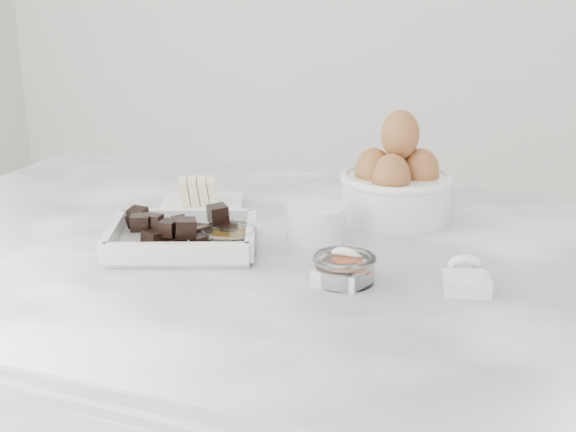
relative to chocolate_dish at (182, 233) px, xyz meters
The scene contains 9 objects.
marble_slab 0.12m from the chocolate_dish, 21.56° to the left, with size 1.20×0.80×0.04m, color white.
chocolate_dish is the anchor object (origin of this frame).
butter_plate 0.17m from the chocolate_dish, 107.76° to the left, with size 0.16×0.16×0.05m.
sugar_ramekin 0.19m from the chocolate_dish, 32.48° to the left, with size 0.08×0.08×0.05m.
egg_bowl 0.34m from the chocolate_dish, 44.27° to the left, with size 0.18×0.18×0.17m.
honey_bowl 0.07m from the chocolate_dish, ahead, with size 0.08×0.08×0.03m.
zest_bowl 0.25m from the chocolate_dish, ahead, with size 0.08×0.08×0.03m.
vanilla_spoon 0.24m from the chocolate_dish, ahead, with size 0.06×0.07×0.04m.
salt_spoon 0.39m from the chocolate_dish, ahead, with size 0.07×0.08×0.04m.
Camera 1 is at (0.39, -0.97, 1.33)m, focal length 50.00 mm.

